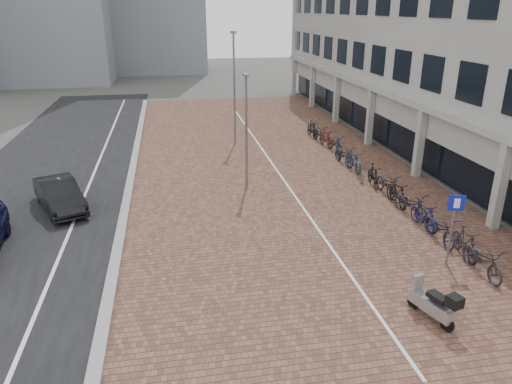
# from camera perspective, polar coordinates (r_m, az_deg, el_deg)

# --- Properties ---
(ground) EXTENTS (140.00, 140.00, 0.00)m
(ground) POSITION_cam_1_polar(r_m,az_deg,el_deg) (13.46, 4.75, -14.42)
(ground) COLOR #474442
(ground) RESTS_ON ground
(plaza_brick) EXTENTS (14.50, 42.00, 0.04)m
(plaza_brick) POSITION_cam_1_polar(r_m,az_deg,el_deg) (24.36, 2.09, 2.52)
(plaza_brick) COLOR brown
(plaza_brick) RESTS_ON ground
(street_asphalt) EXTENTS (8.00, 50.00, 0.03)m
(street_asphalt) POSITION_cam_1_polar(r_m,az_deg,el_deg) (24.58, -23.84, 0.81)
(street_asphalt) COLOR black
(street_asphalt) RESTS_ON ground
(curb) EXTENTS (0.35, 42.00, 0.14)m
(curb) POSITION_cam_1_polar(r_m,az_deg,el_deg) (23.91, -14.78, 1.59)
(curb) COLOR gray
(curb) RESTS_ON ground
(lane_line) EXTENTS (0.12, 44.00, 0.00)m
(lane_line) POSITION_cam_1_polar(r_m,az_deg,el_deg) (24.17, -19.25, 1.17)
(lane_line) COLOR white
(lane_line) RESTS_ON street_asphalt
(parking_line) EXTENTS (0.10, 30.00, 0.00)m
(parking_line) POSITION_cam_1_polar(r_m,az_deg,el_deg) (24.40, 2.55, 2.60)
(parking_line) COLOR white
(parking_line) RESTS_ON plaza_brick
(car_dark) EXTENTS (2.81, 4.11, 1.28)m
(car_dark) POSITION_cam_1_polar(r_m,az_deg,el_deg) (21.19, -22.52, -0.28)
(car_dark) COLOR black
(car_dark) RESTS_ON ground
(scooter_front) EXTENTS (0.97, 1.69, 1.11)m
(scooter_front) POSITION_cam_1_polar(r_m,az_deg,el_deg) (13.74, 20.38, -12.25)
(scooter_front) COLOR #959599
(scooter_front) RESTS_ON ground
(parking_sign) EXTENTS (0.51, 0.16, 2.45)m
(parking_sign) POSITION_cam_1_polar(r_m,az_deg,el_deg) (16.15, 22.62, -3.00)
(parking_sign) COLOR slate
(parking_sign) RESTS_ON ground
(lamp_near) EXTENTS (0.12, 0.12, 5.15)m
(lamp_near) POSITION_cam_1_polar(r_m,az_deg,el_deg) (21.33, -1.18, 6.99)
(lamp_near) COLOR slate
(lamp_near) RESTS_ON ground
(lamp_far) EXTENTS (0.12, 0.12, 6.53)m
(lamp_far) POSITION_cam_1_polar(r_m,az_deg,el_deg) (28.70, -2.63, 12.09)
(lamp_far) COLOR slate
(lamp_far) RESTS_ON ground
(bike_row) EXTENTS (1.37, 20.38, 1.05)m
(bike_row) POSITION_cam_1_polar(r_m,az_deg,el_deg) (23.81, 12.84, 2.83)
(bike_row) COLOR black
(bike_row) RESTS_ON ground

